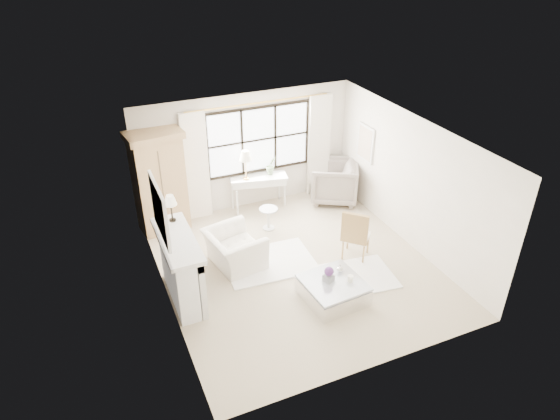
% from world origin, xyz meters
% --- Properties ---
extents(floor, '(5.50, 5.50, 0.00)m').
position_xyz_m(floor, '(0.00, 0.00, 0.00)').
color(floor, '#C0AD8E').
rests_on(floor, ground).
extents(ceiling, '(5.50, 5.50, 0.00)m').
position_xyz_m(ceiling, '(0.00, 0.00, 2.70)').
color(ceiling, white).
rests_on(ceiling, ground).
extents(wall_back, '(5.00, 0.00, 5.00)m').
position_xyz_m(wall_back, '(0.00, 2.75, 1.35)').
color(wall_back, beige).
rests_on(wall_back, ground).
extents(wall_front, '(5.00, 0.00, 5.00)m').
position_xyz_m(wall_front, '(0.00, -2.75, 1.35)').
color(wall_front, beige).
rests_on(wall_front, ground).
extents(wall_left, '(0.00, 5.50, 5.50)m').
position_xyz_m(wall_left, '(-2.50, 0.00, 1.35)').
color(wall_left, silver).
rests_on(wall_left, ground).
extents(wall_right, '(0.00, 5.50, 5.50)m').
position_xyz_m(wall_right, '(2.50, 0.00, 1.35)').
color(wall_right, silver).
rests_on(wall_right, ground).
extents(window_pane, '(2.40, 0.02, 1.50)m').
position_xyz_m(window_pane, '(0.30, 2.73, 1.60)').
color(window_pane, white).
rests_on(window_pane, wall_back).
extents(window_frame, '(2.50, 0.04, 1.50)m').
position_xyz_m(window_frame, '(0.30, 2.72, 1.60)').
color(window_frame, black).
rests_on(window_frame, wall_back).
extents(curtain_rod, '(3.30, 0.04, 0.04)m').
position_xyz_m(curtain_rod, '(0.30, 2.67, 2.47)').
color(curtain_rod, gold).
rests_on(curtain_rod, wall_back).
extents(curtain_left, '(0.55, 0.10, 2.47)m').
position_xyz_m(curtain_left, '(-1.20, 2.65, 1.24)').
color(curtain_left, white).
rests_on(curtain_left, ground).
extents(curtain_right, '(0.55, 0.10, 2.47)m').
position_xyz_m(curtain_right, '(1.80, 2.65, 1.24)').
color(curtain_right, silver).
rests_on(curtain_right, ground).
extents(fireplace, '(0.58, 1.66, 1.26)m').
position_xyz_m(fireplace, '(-2.27, 0.00, 0.65)').
color(fireplace, silver).
rests_on(fireplace, ground).
extents(mirror_frame, '(0.05, 1.15, 0.95)m').
position_xyz_m(mirror_frame, '(-2.47, 0.00, 1.84)').
color(mirror_frame, silver).
rests_on(mirror_frame, wall_left).
extents(mirror_glass, '(0.02, 1.00, 0.80)m').
position_xyz_m(mirror_glass, '(-2.44, 0.00, 1.84)').
color(mirror_glass, silver).
rests_on(mirror_glass, wall_left).
extents(art_frame, '(0.04, 0.62, 0.82)m').
position_xyz_m(art_frame, '(2.47, 1.70, 1.55)').
color(art_frame, silver).
rests_on(art_frame, wall_right).
extents(art_canvas, '(0.01, 0.52, 0.72)m').
position_xyz_m(art_canvas, '(2.45, 1.70, 1.55)').
color(art_canvas, beige).
rests_on(art_canvas, wall_right).
extents(mantel_lamp, '(0.22, 0.22, 0.51)m').
position_xyz_m(mantel_lamp, '(-2.18, 0.58, 1.65)').
color(mantel_lamp, black).
rests_on(mantel_lamp, fireplace).
extents(armoire, '(1.20, 0.84, 2.24)m').
position_xyz_m(armoire, '(-2.05, 2.48, 1.14)').
color(armoire, tan).
rests_on(armoire, floor).
extents(console_table, '(1.37, 0.73, 0.80)m').
position_xyz_m(console_table, '(0.19, 2.50, 0.40)').
color(console_table, silver).
rests_on(console_table, floor).
extents(console_lamp, '(0.28, 0.28, 0.69)m').
position_xyz_m(console_lamp, '(-0.11, 2.49, 1.36)').
color(console_lamp, '#A7763A').
rests_on(console_lamp, console_table).
extents(orchid_plant, '(0.24, 0.20, 0.42)m').
position_xyz_m(orchid_plant, '(0.50, 2.51, 1.01)').
color(orchid_plant, '#5F7950').
rests_on(orchid_plant, console_table).
extents(side_table, '(0.40, 0.40, 0.51)m').
position_xyz_m(side_table, '(0.03, 1.53, 0.33)').
color(side_table, silver).
rests_on(side_table, floor).
extents(rug_left, '(1.81, 1.33, 0.03)m').
position_xyz_m(rug_left, '(-0.45, 0.34, 0.02)').
color(rug_left, white).
rests_on(rug_left, floor).
extents(rug_right, '(1.57, 1.26, 0.03)m').
position_xyz_m(rug_right, '(0.87, -0.74, 0.01)').
color(rug_right, white).
rests_on(rug_right, floor).
extents(club_armchair, '(1.12, 1.24, 0.71)m').
position_xyz_m(club_armchair, '(-1.08, 0.57, 0.36)').
color(club_armchair, white).
rests_on(club_armchair, floor).
extents(wingback_chair, '(1.45, 1.44, 0.98)m').
position_xyz_m(wingback_chair, '(1.98, 2.14, 0.49)').
color(wingback_chair, gray).
rests_on(wingback_chair, floor).
extents(french_chair, '(0.68, 0.68, 1.08)m').
position_xyz_m(french_chair, '(1.21, -0.14, 0.31)').
color(french_chair, '#AF8449').
rests_on(french_chair, floor).
extents(coffee_table, '(1.07, 1.07, 0.38)m').
position_xyz_m(coffee_table, '(0.18, -1.11, 0.18)').
color(coffee_table, silver).
rests_on(coffee_table, floor).
extents(planter_box, '(0.20, 0.20, 0.12)m').
position_xyz_m(planter_box, '(0.11, -1.05, 0.44)').
color(planter_box, gray).
rests_on(planter_box, coffee_table).
extents(planter_flowers, '(0.17, 0.17, 0.17)m').
position_xyz_m(planter_flowers, '(0.11, -1.05, 0.58)').
color(planter_flowers, '#582B6D').
rests_on(planter_flowers, planter_box).
extents(pillar_candle, '(0.10, 0.10, 0.12)m').
position_xyz_m(pillar_candle, '(0.45, -1.22, 0.44)').
color(pillar_candle, white).
rests_on(pillar_candle, coffee_table).
extents(coffee_vase, '(0.17, 0.17, 0.14)m').
position_xyz_m(coffee_vase, '(0.42, -0.91, 0.45)').
color(coffee_vase, silver).
rests_on(coffee_vase, coffee_table).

